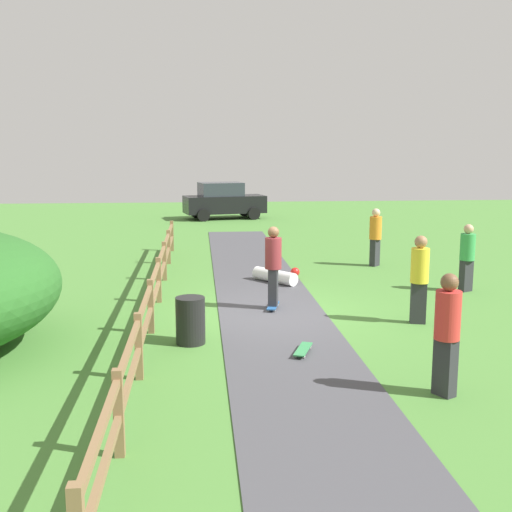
# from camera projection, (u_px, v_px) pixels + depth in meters

# --- Properties ---
(ground_plane) EXTENTS (60.00, 60.00, 0.00)m
(ground_plane) POSITION_uv_depth(u_px,v_px,m) (272.00, 313.00, 14.09)
(ground_plane) COLOR #4C8438
(asphalt_path) EXTENTS (2.40, 28.00, 0.02)m
(asphalt_path) POSITION_uv_depth(u_px,v_px,m) (272.00, 313.00, 14.09)
(asphalt_path) COLOR #47474C
(asphalt_path) RESTS_ON ground_plane
(wooden_fence) EXTENTS (0.12, 18.12, 1.10)m
(wooden_fence) POSITION_uv_depth(u_px,v_px,m) (155.00, 287.00, 13.75)
(wooden_fence) COLOR olive
(wooden_fence) RESTS_ON ground_plane
(trash_bin) EXTENTS (0.56, 0.56, 0.90)m
(trash_bin) POSITION_uv_depth(u_px,v_px,m) (190.00, 320.00, 11.85)
(trash_bin) COLOR black
(trash_bin) RESTS_ON ground_plane
(skater_riding) EXTENTS (0.46, 0.82, 1.91)m
(skater_riding) POSITION_uv_depth(u_px,v_px,m) (273.00, 263.00, 14.26)
(skater_riding) COLOR #265999
(skater_riding) RESTS_ON asphalt_path
(skater_fallen) EXTENTS (1.36, 1.33, 0.36)m
(skater_fallen) POSITION_uv_depth(u_px,v_px,m) (277.00, 276.00, 17.27)
(skater_fallen) COLOR white
(skater_fallen) RESTS_ON asphalt_path
(skateboard_loose) EXTENTS (0.47, 0.82, 0.08)m
(skateboard_loose) POSITION_uv_depth(u_px,v_px,m) (303.00, 349.00, 11.29)
(skateboard_loose) COLOR #338C4C
(skateboard_loose) RESTS_ON asphalt_path
(bystander_orange) EXTENTS (0.54, 0.54, 1.83)m
(bystander_orange) POSITION_uv_depth(u_px,v_px,m) (375.00, 234.00, 19.64)
(bystander_orange) COLOR #2D2D33
(bystander_orange) RESTS_ON ground_plane
(bystander_green) EXTENTS (0.51, 0.51, 1.76)m
(bystander_green) POSITION_uv_depth(u_px,v_px,m) (467.00, 254.00, 16.13)
(bystander_green) COLOR #2D2D33
(bystander_green) RESTS_ON ground_plane
(bystander_yellow) EXTENTS (0.46, 0.46, 1.88)m
(bystander_yellow) POSITION_uv_depth(u_px,v_px,m) (419.00, 275.00, 13.13)
(bystander_yellow) COLOR #2D2D33
(bystander_yellow) RESTS_ON ground_plane
(bystander_red) EXTENTS (0.52, 0.52, 1.87)m
(bystander_red) POSITION_uv_depth(u_px,v_px,m) (447.00, 328.00, 9.24)
(bystander_red) COLOR #2D2D33
(bystander_red) RESTS_ON ground_plane
(parked_car_black) EXTENTS (4.46, 2.66, 1.92)m
(parked_car_black) POSITION_uv_depth(u_px,v_px,m) (224.00, 201.00, 32.97)
(parked_car_black) COLOR black
(parked_car_black) RESTS_ON ground_plane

